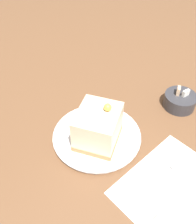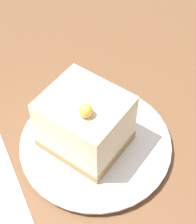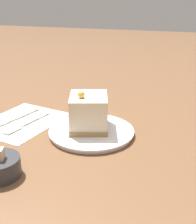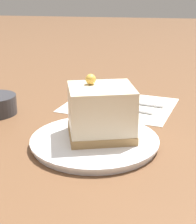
{
  "view_description": "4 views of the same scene",
  "coord_description": "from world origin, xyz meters",
  "px_view_note": "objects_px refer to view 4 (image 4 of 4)",
  "views": [
    {
      "loc": [
        0.19,
        -0.33,
        0.47
      ],
      "look_at": [
        -0.04,
        0.01,
        0.07
      ],
      "focal_mm": 40.0,
      "sensor_mm": 36.0,
      "label": 1
    },
    {
      "loc": [
        0.15,
        0.23,
        0.44
      ],
      "look_at": [
        -0.05,
        -0.03,
        0.05
      ],
      "focal_mm": 60.0,
      "sensor_mm": 36.0,
      "label": 2
    },
    {
      "loc": [
        -0.24,
        0.66,
        0.34
      ],
      "look_at": [
        -0.05,
        -0.01,
        0.06
      ],
      "focal_mm": 50.0,
      "sensor_mm": 36.0,
      "label": 3
    },
    {
      "loc": [
        -0.59,
        -0.1,
        0.26
      ],
      "look_at": [
        -0.03,
        -0.01,
        0.06
      ],
      "focal_mm": 60.0,
      "sensor_mm": 36.0,
      "label": 4
    }
  ],
  "objects_px": {
    "plate": "(95,141)",
    "knife": "(130,101)",
    "cake_slice": "(101,112)",
    "fork": "(109,106)"
  },
  "relations": [
    {
      "from": "fork",
      "to": "knife",
      "type": "distance_m",
      "value": 0.06
    },
    {
      "from": "cake_slice",
      "to": "knife",
      "type": "bearing_deg",
      "value": -25.32
    },
    {
      "from": "plate",
      "to": "knife",
      "type": "xyz_separation_m",
      "value": [
        0.23,
        -0.04,
        -0.0
      ]
    },
    {
      "from": "plate",
      "to": "knife",
      "type": "height_order",
      "value": "plate"
    },
    {
      "from": "cake_slice",
      "to": "plate",
      "type": "bearing_deg",
      "value": 120.42
    },
    {
      "from": "knife",
      "to": "cake_slice",
      "type": "bearing_deg",
      "value": -172.47
    },
    {
      "from": "plate",
      "to": "cake_slice",
      "type": "distance_m",
      "value": 0.05
    },
    {
      "from": "plate",
      "to": "knife",
      "type": "bearing_deg",
      "value": -10.88
    },
    {
      "from": "plate",
      "to": "cake_slice",
      "type": "height_order",
      "value": "cake_slice"
    },
    {
      "from": "fork",
      "to": "cake_slice",
      "type": "bearing_deg",
      "value": -160.66
    }
  ]
}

